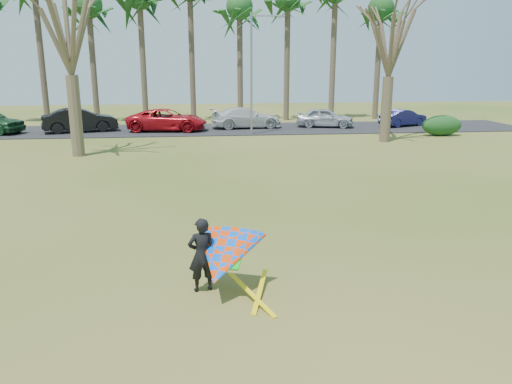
{
  "coord_description": "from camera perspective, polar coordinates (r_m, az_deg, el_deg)",
  "views": [
    {
      "loc": [
        -1.63,
        -12.1,
        4.76
      ],
      "look_at": [
        0.0,
        2.0,
        1.1
      ],
      "focal_mm": 35.0,
      "sensor_mm": 36.0,
      "label": 1
    }
  ],
  "objects": [
    {
      "name": "car_1",
      "position": [
        37.71,
        -19.48,
        7.76
      ],
      "size": [
        5.37,
        3.09,
        1.67
      ],
      "primitive_type": "imported",
      "rotation": [
        0.0,
        0.0,
        1.85
      ],
      "color": "black",
      "rests_on": "parking_strip"
    },
    {
      "name": "parking_strip",
      "position": [
        37.44,
        -4.08,
        7.17
      ],
      "size": [
        46.0,
        7.0,
        0.06
      ],
      "primitive_type": "cube",
      "color": "black",
      "rests_on": "ground"
    },
    {
      "name": "car_2",
      "position": [
        36.71,
        -10.13,
        8.12
      ],
      "size": [
        5.9,
        3.22,
        1.57
      ],
      "primitive_type": "imported",
      "rotation": [
        0.0,
        0.0,
        1.46
      ],
      "color": "#B10E17",
      "rests_on": "parking_strip"
    },
    {
      "name": "bare_tree_left",
      "position": [
        27.93,
        -20.82,
        17.99
      ],
      "size": [
        6.6,
        6.6,
        9.7
      ],
      "color": "brown",
      "rests_on": "ground"
    },
    {
      "name": "palm_7",
      "position": [
        44.07,
        3.66,
        21.06
      ],
      "size": [
        4.84,
        4.84,
        11.54
      ],
      "color": "#443729",
      "rests_on": "ground"
    },
    {
      "name": "hedge_near",
      "position": [
        36.36,
        20.45,
        7.14
      ],
      "size": [
        2.78,
        1.26,
        1.39
      ],
      "primitive_type": "ellipsoid",
      "color": "#163D19",
      "rests_on": "ground"
    },
    {
      "name": "ground",
      "position": [
        13.11,
        1.01,
        -6.84
      ],
      "size": [
        100.0,
        100.0,
        0.0
      ],
      "primitive_type": "plane",
      "color": "#274D10",
      "rests_on": "ground"
    },
    {
      "name": "car_4",
      "position": [
        38.67,
        7.89,
        8.43
      ],
      "size": [
        4.59,
        2.82,
        1.46
      ],
      "primitive_type": "imported",
      "rotation": [
        0.0,
        0.0,
        1.3
      ],
      "color": "#A3A8B1",
      "rests_on": "parking_strip"
    },
    {
      "name": "car_5",
      "position": [
        40.6,
        16.46,
        8.14
      ],
      "size": [
        4.13,
        2.83,
        1.29
      ],
      "primitive_type": "imported",
      "rotation": [
        0.0,
        0.0,
        1.99
      ],
      "color": "#171745",
      "rests_on": "parking_strip"
    },
    {
      "name": "streetlight",
      "position": [
        34.32,
        -0.27,
        13.97
      ],
      "size": [
        2.28,
        0.18,
        8.0
      ],
      "color": "gray",
      "rests_on": "ground"
    },
    {
      "name": "palm_6",
      "position": [
        43.48,
        -1.89,
        20.27
      ],
      "size": [
        4.84,
        4.84,
        10.84
      ],
      "color": "#47372B",
      "rests_on": "ground"
    },
    {
      "name": "car_3",
      "position": [
        37.86,
        -1.13,
        8.49
      ],
      "size": [
        5.45,
        2.67,
        1.52
      ],
      "primitive_type": "imported",
      "rotation": [
        0.0,
        0.0,
        1.68
      ],
      "color": "silver",
      "rests_on": "parking_strip"
    },
    {
      "name": "kite_flyer",
      "position": [
        10.54,
        -3.98,
        -7.39
      ],
      "size": [
        2.13,
        2.39,
        2.02
      ],
      "color": "black",
      "rests_on": "ground"
    },
    {
      "name": "palm_3",
      "position": [
        44.13,
        -18.6,
        19.48
      ],
      "size": [
        4.84,
        4.84,
        10.84
      ],
      "color": "#483A2B",
      "rests_on": "ground"
    },
    {
      "name": "palm_9",
      "position": [
        46.06,
        14.1,
        19.54
      ],
      "size": [
        4.84,
        4.84,
        10.84
      ],
      "color": "#453729",
      "rests_on": "ground"
    },
    {
      "name": "bare_tree_right",
      "position": [
        32.32,
        15.19,
        17.18
      ],
      "size": [
        6.27,
        6.27,
        9.21
      ],
      "color": "brown",
      "rests_on": "ground"
    }
  ]
}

